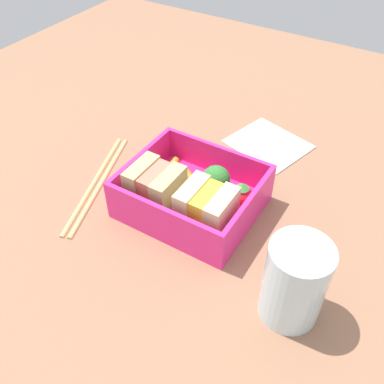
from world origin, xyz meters
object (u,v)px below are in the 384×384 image
object	(u,v)px
sandwich_left	(206,209)
chopstick_pair	(97,182)
carrot_stick_left	(192,180)
strawberry_far_left	(241,196)
sandwich_center_left	(155,187)
folded_napkin	(268,144)
broccoli_floret	(216,180)
carrot_stick_far_left	(170,169)
drinking_glass	(295,282)

from	to	relation	value
sandwich_left	chopstick_pair	distance (cm)	17.70
chopstick_pair	carrot_stick_left	bearing A→B (deg)	-154.08
strawberry_far_left	carrot_stick_left	bearing A→B (deg)	-3.70
sandwich_left	sandwich_center_left	size ratio (longest dim) A/B	1.00
carrot_stick_left	folded_napkin	world-z (taller)	carrot_stick_left
chopstick_pair	folded_napkin	size ratio (longest dim) A/B	1.83
folded_napkin	sandwich_left	bearing A→B (deg)	92.08
broccoli_floret	carrot_stick_far_left	world-z (taller)	broccoli_floret
strawberry_far_left	chopstick_pair	world-z (taller)	strawberry_far_left
broccoli_floret	chopstick_pair	size ratio (longest dim) A/B	0.22
chopstick_pair	sandwich_left	bearing A→B (deg)	-179.56
sandwich_left	strawberry_far_left	distance (cm)	5.72
broccoli_floret	folded_napkin	bearing A→B (deg)	-93.22
drinking_glass	folded_napkin	world-z (taller)	drinking_glass
carrot_stick_far_left	chopstick_pair	bearing A→B (deg)	37.87
sandwich_center_left	drinking_glass	xyz separation A→B (cm)	(-20.18, 5.06, 0.89)
sandwich_center_left	carrot_stick_far_left	bearing A→B (deg)	-71.93
sandwich_center_left	broccoli_floret	bearing A→B (deg)	-137.31
sandwich_left	carrot_stick_left	bearing A→B (deg)	-46.56
sandwich_center_left	carrot_stick_left	distance (cm)	6.39
sandwich_left	strawberry_far_left	bearing A→B (deg)	-112.27
sandwich_left	sandwich_center_left	distance (cm)	7.31
sandwich_center_left	carrot_stick_left	size ratio (longest dim) A/B	1.21
sandwich_center_left	folded_napkin	world-z (taller)	sandwich_center_left
chopstick_pair	drinking_glass	world-z (taller)	drinking_glass
sandwich_left	chopstick_pair	xyz separation A→B (cm)	(17.34, 0.13, -3.58)
sandwich_center_left	chopstick_pair	size ratio (longest dim) A/B	0.30
strawberry_far_left	drinking_glass	xyz separation A→B (cm)	(-10.74, 10.25, 2.00)
broccoli_floret	carrot_stick_left	world-z (taller)	broccoli_floret
carrot_stick_left	folded_napkin	xyz separation A→B (cm)	(-4.63, -15.01, -1.53)
drinking_glass	carrot_stick_far_left	bearing A→B (deg)	-26.74
sandwich_center_left	folded_napkin	distance (cm)	22.02
broccoli_floret	carrot_stick_left	bearing A→B (deg)	-6.44
chopstick_pair	carrot_stick_far_left	bearing A→B (deg)	-142.13
carrot_stick_far_left	drinking_glass	distance (cm)	25.01
sandwich_left	strawberry_far_left	size ratio (longest dim) A/B	1.68
strawberry_far_left	drinking_glass	size ratio (longest dim) A/B	0.37
sandwich_left	drinking_glass	size ratio (longest dim) A/B	0.63
carrot_stick_left	carrot_stick_far_left	size ratio (longest dim) A/B	1.20
sandwich_center_left	carrot_stick_left	xyz separation A→B (cm)	(-1.94, -5.68, -2.20)
sandwich_center_left	drinking_glass	world-z (taller)	drinking_glass
sandwich_left	broccoli_floret	distance (cm)	5.50
drinking_glass	strawberry_far_left	bearing A→B (deg)	-43.67
strawberry_far_left	folded_napkin	size ratio (longest dim) A/B	0.33
broccoli_floret	carrot_stick_left	distance (cm)	4.31
broccoli_floret	drinking_glass	size ratio (longest dim) A/B	0.47
carrot_stick_far_left	sandwich_center_left	bearing A→B (deg)	108.07
carrot_stick_left	drinking_glass	bearing A→B (deg)	149.52
sandwich_left	carrot_stick_left	xyz separation A→B (cm)	(5.38, -5.68, -2.20)
folded_napkin	strawberry_far_left	bearing A→B (deg)	100.52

